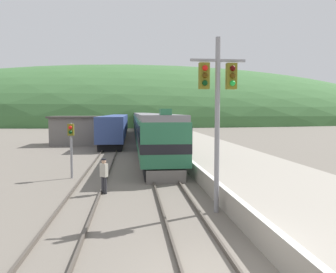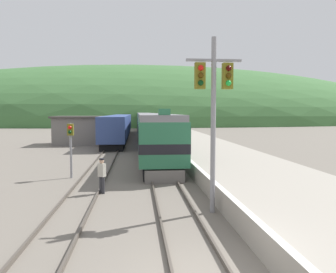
# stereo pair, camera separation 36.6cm
# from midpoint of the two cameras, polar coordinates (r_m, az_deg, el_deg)

# --- Properties ---
(track_main) EXTENTS (1.52, 180.00, 0.16)m
(track_main) POSITION_cam_midpoint_polar(r_m,az_deg,el_deg) (77.69, -5.06, 1.34)
(track_main) COLOR #4C443D
(track_main) RESTS_ON ground
(track_siding) EXTENTS (1.52, 180.00, 0.16)m
(track_siding) POSITION_cam_midpoint_polar(r_m,az_deg,el_deg) (77.71, -8.16, 1.32)
(track_siding) COLOR #4C443D
(track_siding) RESTS_ON ground
(platform) EXTENTS (6.41, 140.00, 0.92)m
(platform) POSITION_cam_midpoint_polar(r_m,az_deg,el_deg) (58.07, 0.31, 0.74)
(platform) COLOR #9E9689
(platform) RESTS_ON ground
(distant_hills) EXTENTS (225.87, 101.64, 43.55)m
(distant_hills) POSITION_cam_midpoint_polar(r_m,az_deg,el_deg) (132.80, -5.61, 2.52)
(distant_hills) COLOR #3D6B38
(distant_hills) RESTS_ON ground
(station_shed) EXTENTS (6.13, 5.48, 3.54)m
(station_shed) POSITION_cam_midpoint_polar(r_m,az_deg,el_deg) (42.63, -15.84, 1.09)
(station_shed) COLOR slate
(station_shed) RESTS_ON ground
(express_train_lead_car) EXTENTS (2.96, 20.99, 4.23)m
(express_train_lead_car) POSITION_cam_midpoint_polar(r_m,az_deg,el_deg) (28.44, -2.84, 0.39)
(express_train_lead_car) COLOR black
(express_train_lead_car) RESTS_ON ground
(carriage_second) EXTENTS (2.95, 22.01, 3.87)m
(carriage_second) POSITION_cam_midpoint_polar(r_m,az_deg,el_deg) (51.00, -4.40, 2.09)
(carriage_second) COLOR black
(carriage_second) RESTS_ON ground
(carriage_third) EXTENTS (2.95, 22.01, 3.87)m
(carriage_third) POSITION_cam_midpoint_polar(r_m,az_deg,el_deg) (73.87, -5.01, 2.77)
(carriage_third) COLOR black
(carriage_third) RESTS_ON ground
(carriage_fourth) EXTENTS (2.95, 22.01, 3.87)m
(carriage_fourth) POSITION_cam_midpoint_polar(r_m,az_deg,el_deg) (96.75, -5.33, 3.12)
(carriage_fourth) COLOR black
(carriage_fourth) RESTS_ON ground
(siding_train) EXTENTS (2.90, 35.19, 3.56)m
(siding_train) POSITION_cam_midpoint_polar(r_m,az_deg,el_deg) (50.60, -9.13, 1.73)
(siding_train) COLOR black
(siding_train) RESTS_ON ground
(signal_mast_main) EXTENTS (2.20, 0.42, 6.97)m
(signal_mast_main) POSITION_cam_midpoint_polar(r_m,az_deg,el_deg) (13.13, 7.84, 6.45)
(signal_mast_main) COLOR gray
(signal_mast_main) RESTS_ON ground
(signal_post_siding) EXTENTS (0.36, 0.42, 3.38)m
(signal_post_siding) POSITION_cam_midpoint_polar(r_m,az_deg,el_deg) (20.77, -17.03, -0.34)
(signal_post_siding) COLOR gray
(signal_post_siding) RESTS_ON ground
(track_worker) EXTENTS (0.42, 0.39, 1.76)m
(track_worker) POSITION_cam_midpoint_polar(r_m,az_deg,el_deg) (16.61, -11.71, -6.36)
(track_worker) COLOR #2D2D33
(track_worker) RESTS_ON ground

